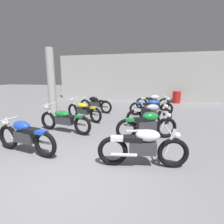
{
  "coord_description": "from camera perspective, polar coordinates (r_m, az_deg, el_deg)",
  "views": [
    {
      "loc": [
        1.69,
        -2.67,
        1.97
      ],
      "look_at": [
        0.0,
        3.86,
        0.55
      ],
      "focal_mm": 28.04,
      "sensor_mm": 36.0,
      "label": 1
    }
  ],
  "objects": [
    {
      "name": "support_pillar",
      "position": [
        8.74,
        -19.15,
        8.81
      ],
      "size": [
        0.36,
        0.36,
        3.2
      ],
      "primitive_type": "cylinder",
      "color": "#B2B2AD",
      "rests_on": "ground"
    },
    {
      "name": "motorcycle_left_row_0",
      "position": [
        5.0,
        -26.48,
        -6.98
      ],
      "size": [
        1.96,
        0.53,
        0.88
      ],
      "color": "black",
      "rests_on": "ground"
    },
    {
      "name": "motorcycle_right_row_1",
      "position": [
        5.58,
        11.39,
        -4.07
      ],
      "size": [
        1.87,
        0.84,
        0.88
      ],
      "color": "black",
      "rests_on": "ground"
    },
    {
      "name": "motorcycle_right_row_0",
      "position": [
        3.9,
        10.11,
        -11.06
      ],
      "size": [
        1.96,
        0.61,
        0.88
      ],
      "color": "black",
      "rests_on": "ground"
    },
    {
      "name": "motorcycle_left_row_1",
      "position": [
        6.34,
        -15.34,
        -2.4
      ],
      "size": [
        2.15,
        0.7,
        0.97
      ],
      "color": "black",
      "rests_on": "ground"
    },
    {
      "name": "motorcycle_right_row_2",
      "position": [
        7.14,
        12.3,
        -0.61
      ],
      "size": [
        1.81,
        0.99,
        0.88
      ],
      "color": "black",
      "rests_on": "ground"
    },
    {
      "name": "oil_drum",
      "position": [
        13.49,
        20.29,
        4.56
      ],
      "size": [
        0.59,
        0.59,
        0.85
      ],
      "color": "red",
      "rests_on": "ground"
    },
    {
      "name": "motorcycle_right_row_3",
      "position": [
        8.9,
        12.78,
        1.76
      ],
      "size": [
        2.14,
        0.81,
        0.97
      ],
      "color": "black",
      "rests_on": "ground"
    },
    {
      "name": "motorcycle_left_row_3",
      "position": [
        9.47,
        -5.53,
        2.64
      ],
      "size": [
        1.96,
        0.57,
        0.88
      ],
      "color": "black",
      "rests_on": "ground"
    },
    {
      "name": "ground_plane",
      "position": [
        3.72,
        -16.1,
        -20.54
      ],
      "size": [
        60.0,
        60.0,
        0.0
      ],
      "primitive_type": "plane",
      "color": "gray"
    },
    {
      "name": "back_wall",
      "position": [
        14.11,
        7.77,
        11.08
      ],
      "size": [
        12.91,
        0.24,
        3.6
      ],
      "primitive_type": "cube",
      "color": "#B2B2AD",
      "rests_on": "ground"
    },
    {
      "name": "motorcycle_right_row_4",
      "position": [
        10.56,
        13.17,
        3.34
      ],
      "size": [
        1.97,
        0.57,
        0.88
      ],
      "color": "black",
      "rests_on": "ground"
    },
    {
      "name": "motorcycle_left_row_2",
      "position": [
        7.87,
        -9.32,
        0.61
      ],
      "size": [
        2.01,
        1.08,
        0.97
      ],
      "color": "black",
      "rests_on": "ground"
    }
  ]
}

